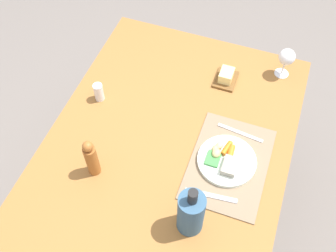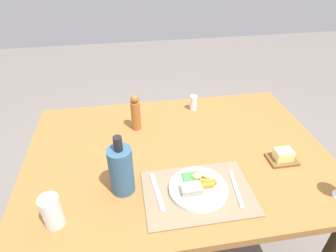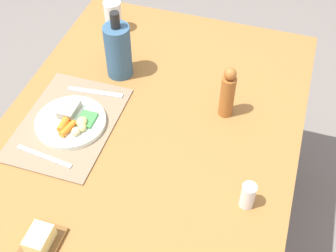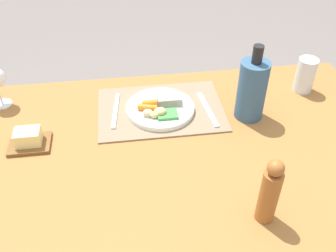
# 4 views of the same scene
# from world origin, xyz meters

# --- Properties ---
(dining_table) EXTENTS (1.44, 1.01, 0.77)m
(dining_table) POSITION_xyz_m (0.00, 0.00, 0.66)
(dining_table) COLOR olive
(dining_table) RESTS_ON ground_plane
(placemat) EXTENTS (0.44, 0.31, 0.01)m
(placemat) POSITION_xyz_m (0.03, -0.27, 0.77)
(placemat) COLOR #867055
(placemat) RESTS_ON dining_table
(dinner_plate) EXTENTS (0.24, 0.24, 0.05)m
(dinner_plate) POSITION_xyz_m (0.03, -0.25, 0.79)
(dinner_plate) COLOR white
(dinner_plate) RESTS_ON placemat
(fork) EXTENTS (0.04, 0.21, 0.00)m
(fork) POSITION_xyz_m (-0.13, -0.24, 0.78)
(fork) COLOR silver
(fork) RESTS_ON placemat
(knife) EXTENTS (0.04, 0.20, 0.00)m
(knife) POSITION_xyz_m (0.19, -0.28, 0.78)
(knife) COLOR silver
(knife) RESTS_ON placemat
(cooler_bottle) EXTENTS (0.10, 0.10, 0.27)m
(cooler_bottle) POSITION_xyz_m (-0.27, -0.20, 0.88)
(cooler_bottle) COLOR #355A79
(cooler_bottle) RESTS_ON dining_table
(water_tumbler) EXTENTS (0.07, 0.07, 0.13)m
(water_tumbler) POSITION_xyz_m (-0.52, -0.32, 0.82)
(water_tumbler) COLOR silver
(water_tumbler) RESTS_ON dining_table
(pepper_mill) EXTENTS (0.05, 0.05, 0.20)m
(pepper_mill) POSITION_xyz_m (-0.18, 0.23, 0.86)
(pepper_mill) COLOR #A15D27
(pepper_mill) RESTS_ON dining_table
(butter_dish) EXTENTS (0.13, 0.10, 0.06)m
(butter_dish) POSITION_xyz_m (0.47, -0.14, 0.79)
(butter_dish) COLOR brown
(butter_dish) RESTS_ON dining_table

